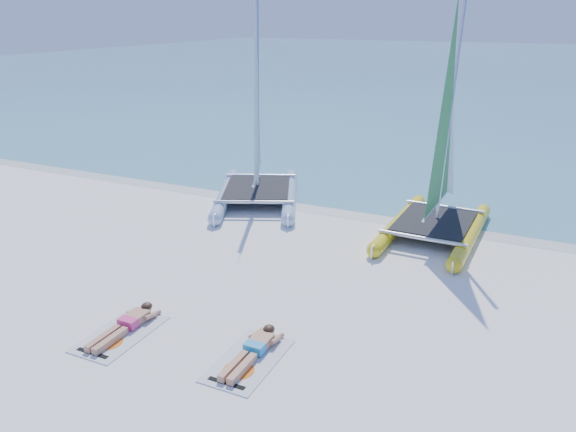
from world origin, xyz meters
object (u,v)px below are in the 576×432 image
at_px(catamaran_blue, 257,135).
at_px(sunbather_b, 253,349).
at_px(sunbather_a, 127,324).
at_px(towel_a, 121,334).
at_px(towel_b, 248,360).
at_px(catamaran_yellow, 444,157).

relative_size(catamaran_blue, sunbather_b, 4.21).
bearing_deg(sunbather_b, sunbather_a, -173.92).
relative_size(towel_a, towel_b, 1.00).
xyz_separation_m(towel_b, sunbather_b, (-0.00, 0.19, 0.11)).
xyz_separation_m(catamaran_blue, towel_a, (1.54, -8.49, -2.16)).
bearing_deg(sunbather_a, towel_b, 1.97).
bearing_deg(catamaran_yellow, towel_a, -116.59).
height_order(catamaran_blue, sunbather_a, catamaran_blue).
bearing_deg(towel_a, catamaran_blue, 100.27).
relative_size(catamaran_yellow, towel_b, 3.66).
distance_m(catamaran_blue, catamaran_yellow, 5.96).
xyz_separation_m(catamaran_blue, sunbather_b, (4.20, -8.01, -2.05)).
xyz_separation_m(catamaran_yellow, sunbather_b, (-1.75, -7.79, -2.02)).
distance_m(towel_b, sunbather_b, 0.22).
relative_size(sunbather_a, sunbather_b, 1.00).
relative_size(catamaran_yellow, sunbather_b, 3.93).
height_order(catamaran_yellow, towel_b, catamaran_yellow).
height_order(catamaran_blue, towel_b, catamaran_blue).
height_order(catamaran_blue, sunbather_b, catamaran_blue).
distance_m(towel_a, towel_b, 2.68).
distance_m(towel_a, sunbather_b, 2.71).
height_order(catamaran_yellow, sunbather_a, catamaran_yellow).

